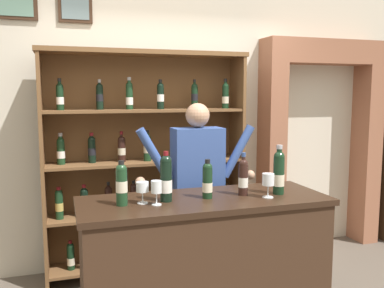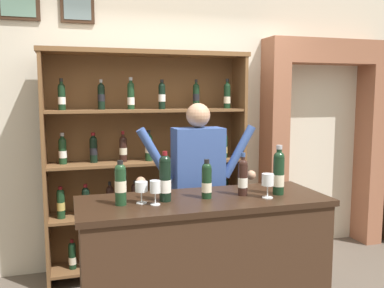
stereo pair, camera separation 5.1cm
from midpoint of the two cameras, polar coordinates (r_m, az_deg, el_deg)
back_wall at (r=4.25m, az=-2.76°, el=6.57°), size 12.00×0.19×3.35m
wine_shelf at (r=3.89m, az=-5.79°, el=-2.08°), size 1.87×0.36×2.08m
archway_doorway at (r=4.84m, az=17.37°, el=1.36°), size 1.41×0.45×2.27m
tasting_counter at (r=2.98m, az=2.10°, el=-16.88°), size 1.68×0.63×1.01m
shopkeeper at (r=3.37m, az=1.27°, el=-5.00°), size 1.02×0.22×1.63m
tasting_bottle_rosso at (r=2.64m, az=-9.25°, el=-5.31°), size 0.07×0.07×0.28m
tasting_bottle_riserva at (r=2.70m, az=-3.18°, el=-4.71°), size 0.08×0.08×0.33m
tasting_bottle_vin_santo at (r=2.78m, az=2.56°, el=-4.99°), size 0.07×0.07×0.26m
tasting_bottle_prosecco at (r=2.88m, az=7.52°, el=-4.47°), size 0.07×0.07×0.30m
tasting_bottle_bianco at (r=2.95m, az=12.31°, el=-3.81°), size 0.08×0.08×0.35m
wine_glass_left at (r=2.63m, az=-4.52°, el=-6.01°), size 0.07×0.07×0.16m
wine_glass_spare at (r=2.68m, az=-6.42°, el=-6.04°), size 0.08×0.08×0.14m
wine_glass_center at (r=2.84m, az=10.86°, el=-5.04°), size 0.08×0.08×0.17m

